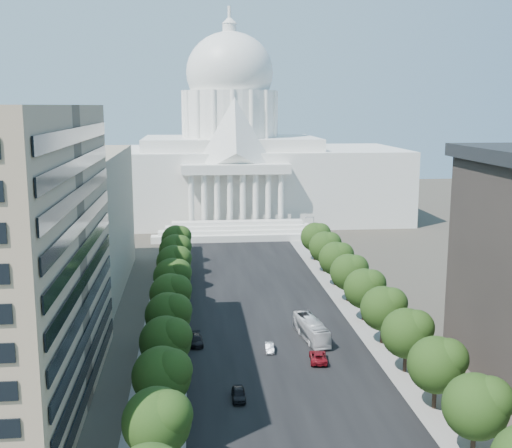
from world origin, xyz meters
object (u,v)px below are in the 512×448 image
object	(u,v)px
car_silver	(269,348)
car_dark_b	(196,340)
city_bus	(311,329)
car_dark_a	(239,394)
car_red	(318,357)

from	to	relation	value
car_silver	car_dark_b	size ratio (longest dim) A/B	0.72
car_silver	city_bus	bearing A→B (deg)	33.71
car_dark_a	car_silver	bearing A→B (deg)	70.41
car_dark_a	car_dark_b	size ratio (longest dim) A/B	0.87
car_dark_b	car_dark_a	bearing A→B (deg)	-79.82
car_dark_a	car_silver	xyz separation A→B (m)	(6.36, 17.05, -0.15)
car_silver	car_dark_b	xyz separation A→B (m)	(-12.00, 4.21, 0.14)
car_red	car_dark_a	bearing A→B (deg)	48.27
car_silver	car_dark_a	bearing A→B (deg)	-108.40
car_dark_b	city_bus	distance (m)	19.93
car_silver	car_dark_b	bearing A→B (deg)	162.74
car_silver	city_bus	size ratio (longest dim) A/B	0.30
car_red	car_silver	bearing A→B (deg)	-28.57
car_silver	city_bus	distance (m)	9.34
car_red	city_bus	bearing A→B (deg)	-87.48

